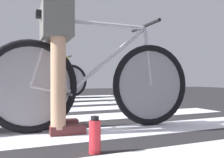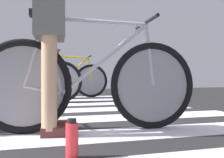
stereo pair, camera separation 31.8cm
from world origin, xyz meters
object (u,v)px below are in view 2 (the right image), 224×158
at_px(bicycle_4_of_4, 67,80).
at_px(water_bottle, 72,139).
at_px(cyclist_1_of_4, 51,48).
at_px(bicycle_3_of_4, 30,80).
at_px(bicycle_1_of_4, 91,82).
at_px(cyclist_4_of_4, 52,67).

xyz_separation_m(bicycle_4_of_4, water_bottle, (-0.43, -4.15, -0.29)).
bearing_deg(cyclist_1_of_4, water_bottle, -79.01).
bearing_deg(bicycle_3_of_4, water_bottle, -85.53).
height_order(cyclist_1_of_4, bicycle_4_of_4, cyclist_1_of_4).
relative_size(cyclist_1_of_4, bicycle_3_of_4, 0.58).
height_order(bicycle_1_of_4, cyclist_1_of_4, cyclist_1_of_4).
bearing_deg(bicycle_1_of_4, cyclist_1_of_4, 180.00).
distance_m(cyclist_1_of_4, bicycle_3_of_4, 2.52).
distance_m(cyclist_1_of_4, cyclist_4_of_4, 3.49).
relative_size(bicycle_1_of_4, water_bottle, 8.33).
bearing_deg(cyclist_4_of_4, cyclist_1_of_4, -92.82).
xyz_separation_m(cyclist_1_of_4, cyclist_4_of_4, (0.20, 3.49, 0.00)).
relative_size(bicycle_1_of_4, bicycle_3_of_4, 1.00).
bearing_deg(bicycle_1_of_4, cyclist_4_of_4, 96.21).
height_order(cyclist_4_of_4, water_bottle, cyclist_4_of_4).
distance_m(bicycle_1_of_4, water_bottle, 0.74).
relative_size(bicycle_1_of_4, bicycle_4_of_4, 1.00).
height_order(bicycle_1_of_4, bicycle_3_of_4, same).
relative_size(cyclist_4_of_4, water_bottle, 4.83).
bearing_deg(cyclist_4_of_4, bicycle_1_of_4, -87.74).
xyz_separation_m(bicycle_3_of_4, cyclist_4_of_4, (0.41, 0.99, 0.27)).
bearing_deg(bicycle_3_of_4, bicycle_1_of_4, -79.07).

